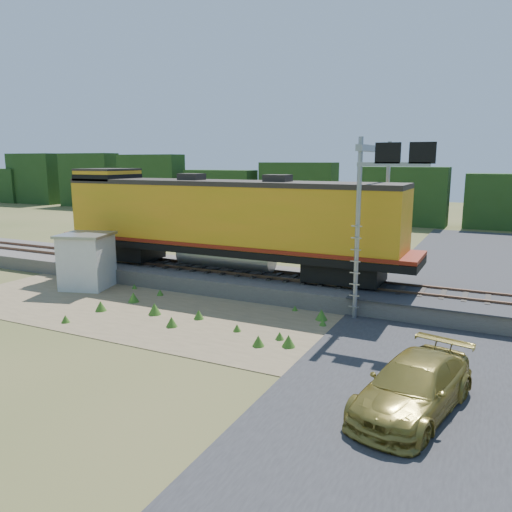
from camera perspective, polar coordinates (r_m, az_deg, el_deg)
The scene contains 11 objects.
ground at distance 20.34m, azimuth -2.21°, elevation -8.24°, with size 140.00×140.00×0.00m, color #475123.
ballast at distance 25.44m, azimuth 4.22°, elevation -3.40°, with size 70.00×5.00×0.80m, color slate.
rails at distance 25.33m, azimuth 4.24°, elevation -2.35°, with size 70.00×1.54×0.16m.
dirt_shoulder at distance 21.71m, azimuth -6.26°, elevation -7.01°, with size 26.00×8.00×0.03m, color #8C7754.
road at distance 18.94m, azimuth 18.22°, elevation -9.98°, with size 7.00×66.00×0.86m.
tree_line_north at distance 55.77m, azimuth 16.77°, elevation 6.71°, with size 130.00×3.00×6.50m.
weed_clumps at distance 22.22m, azimuth -10.11°, elevation -6.74°, with size 15.00×6.20×0.56m, color #386A1E, non-canonical shape.
locomotive at distance 26.71m, azimuth -4.15°, elevation 4.14°, with size 20.29×3.09×5.23m.
shed at distance 27.67m, azimuth -18.76°, elevation -0.51°, with size 3.06×3.06×2.92m.
signal_gantry at distance 22.75m, azimuth 14.06°, elevation 8.03°, with size 3.01×6.20×7.59m.
car at distance 14.36m, azimuth 17.56°, elevation -14.05°, with size 2.03×4.99×1.45m, color olive.
Camera 1 is at (9.17, -16.90, 6.65)m, focal length 35.00 mm.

